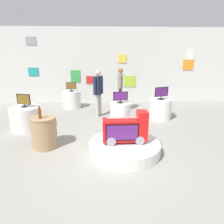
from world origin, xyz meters
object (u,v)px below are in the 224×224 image
object	(u,v)px
tv_on_right_rear	(120,97)
display_pedestal_left_rear	(160,109)
display_pedestal_center_rear	(26,118)
display_pedestal_right_rear	(120,113)
side_table_round	(44,132)
shopper_browsing_near_truck	(120,86)
tv_on_center_rear	(24,100)
main_display_pedestal	(124,147)
novelty_firetruck_tv	(126,130)
bottle_on_side_table	(40,113)
tv_on_left_rear	(161,93)
shopper_browsing_rear	(98,90)
display_pedestal_far_right	(72,99)
tv_on_far_right	(71,87)

from	to	relation	value
tv_on_right_rear	display_pedestal_left_rear	bearing A→B (deg)	17.28
display_pedestal_center_rear	display_pedestal_right_rear	world-z (taller)	same
side_table_round	shopper_browsing_near_truck	world-z (taller)	shopper_browsing_near_truck
tv_on_center_rear	display_pedestal_right_rear	bearing A→B (deg)	7.24
main_display_pedestal	side_table_round	world-z (taller)	side_table_round
novelty_firetruck_tv	bottle_on_side_table	world-z (taller)	bottle_on_side_table
display_pedestal_center_rear	display_pedestal_right_rear	distance (m)	2.90
main_display_pedestal	shopper_browsing_near_truck	xyz separation A→B (m)	(0.20, 3.44, 0.87)
tv_on_left_rear	shopper_browsing_near_truck	world-z (taller)	shopper_browsing_near_truck
shopper_browsing_rear	display_pedestal_far_right	bearing A→B (deg)	132.64
tv_on_left_rear	display_pedestal_right_rear	distance (m)	1.62
tv_on_right_rear	display_pedestal_far_right	size ratio (longest dim) A/B	0.63
bottle_on_side_table	side_table_round	bearing A→B (deg)	60.40
novelty_firetruck_tv	display_pedestal_far_right	distance (m)	4.46
display_pedestal_left_rear	tv_on_center_rear	xyz separation A→B (m)	(-4.32, -0.81, 0.56)
tv_on_far_right	display_pedestal_center_rear	bearing A→B (deg)	-112.55
display_pedestal_center_rear	shopper_browsing_rear	xyz separation A→B (m)	(2.16, 1.23, 0.63)
tv_on_far_right	side_table_round	world-z (taller)	tv_on_far_right
display_pedestal_far_right	tv_on_far_right	bearing A→B (deg)	-84.90
main_display_pedestal	side_table_round	distance (m)	1.97
display_pedestal_far_right	shopper_browsing_near_truck	distance (m)	2.18
tv_on_center_rear	tv_on_far_right	distance (m)	2.66
bottle_on_side_table	tv_on_far_right	bearing A→B (deg)	87.30
display_pedestal_left_rear	shopper_browsing_near_truck	distance (m)	1.79
main_display_pedestal	tv_on_right_rear	size ratio (longest dim) A/B	3.50
novelty_firetruck_tv	tv_on_right_rear	size ratio (longest dim) A/B	2.14
tv_on_left_rear	main_display_pedestal	bearing A→B (deg)	-122.19
tv_on_right_rear	tv_on_far_right	distance (m)	2.80
display_pedestal_center_rear	display_pedestal_left_rear	bearing A→B (deg)	10.58
novelty_firetruck_tv	display_pedestal_far_right	size ratio (longest dim) A/B	1.35
novelty_firetruck_tv	display_pedestal_far_right	bearing A→B (deg)	113.76
tv_on_far_right	shopper_browsing_rear	world-z (taller)	shopper_browsing_rear
display_pedestal_left_rear	side_table_round	bearing A→B (deg)	-149.37
display_pedestal_center_rear	display_pedestal_far_right	size ratio (longest dim) A/B	1.21
tv_on_far_right	bottle_on_side_table	size ratio (longest dim) A/B	1.36
tv_on_right_rear	display_pedestal_far_right	xyz separation A→B (m)	(-1.85, 2.10, -0.55)
shopper_browsing_near_truck	main_display_pedestal	bearing A→B (deg)	-93.38
display_pedestal_left_rear	side_table_round	world-z (taller)	side_table_round
side_table_round	shopper_browsing_rear	size ratio (longest dim) A/B	0.46
tv_on_right_rear	tv_on_far_right	bearing A→B (deg)	131.42
main_display_pedestal	tv_on_far_right	size ratio (longest dim) A/B	4.01
tv_on_left_rear	display_pedestal_left_rear	bearing A→B (deg)	70.50
display_pedestal_left_rear	shopper_browsing_near_truck	xyz separation A→B (m)	(-1.32, 1.02, 0.65)
display_pedestal_right_rear	tv_on_far_right	xyz separation A→B (m)	(-1.85, 2.10, 0.55)
tv_on_right_rear	bottle_on_side_table	xyz separation A→B (m)	(-2.03, -1.65, -0.01)
tv_on_left_rear	tv_on_right_rear	bearing A→B (deg)	-162.84
novelty_firetruck_tv	tv_on_far_right	bearing A→B (deg)	113.77
bottle_on_side_table	shopper_browsing_near_truck	bearing A→B (deg)	55.40
novelty_firetruck_tv	tv_on_right_rear	bearing A→B (deg)	88.35
display_pedestal_center_rear	tv_on_right_rear	xyz separation A→B (m)	(2.87, 0.36, 0.55)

